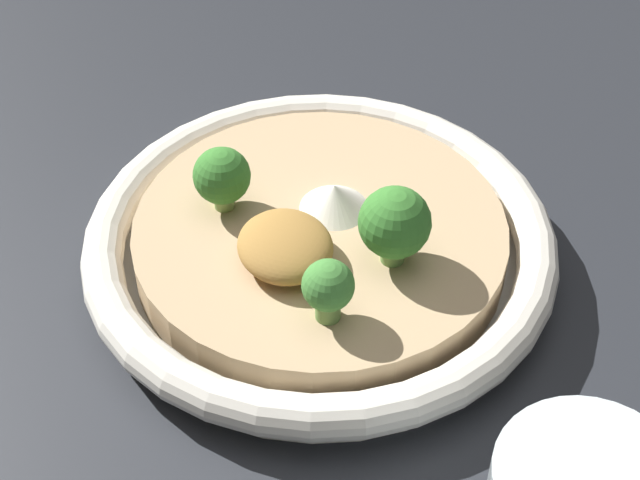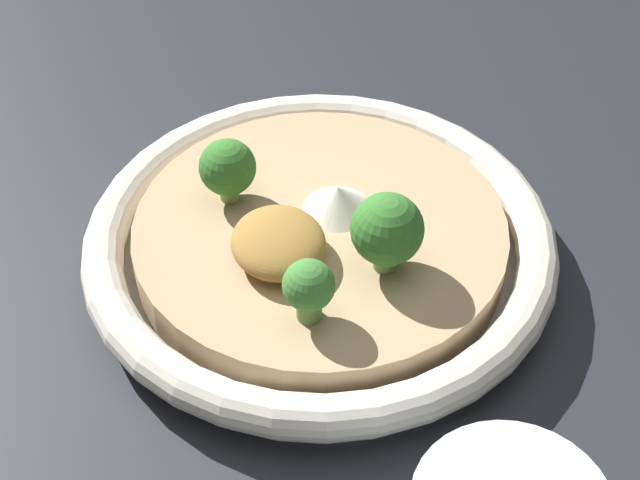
% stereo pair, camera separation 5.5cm
% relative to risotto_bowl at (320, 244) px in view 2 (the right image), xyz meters
% --- Properties ---
extents(ground_plane, '(6.00, 6.00, 0.00)m').
position_rel_risotto_bowl_xyz_m(ground_plane, '(0.00, 0.00, -0.02)').
color(ground_plane, '#23262B').
extents(risotto_bowl, '(0.27, 0.27, 0.03)m').
position_rel_risotto_bowl_xyz_m(risotto_bowl, '(0.00, 0.00, 0.00)').
color(risotto_bowl, silver).
rests_on(risotto_bowl, ground_plane).
extents(cheese_sprinkle, '(0.04, 0.04, 0.02)m').
position_rel_risotto_bowl_xyz_m(cheese_sprinkle, '(-0.01, 0.01, 0.02)').
color(cheese_sprinkle, white).
rests_on(cheese_sprinkle, risotto_bowl).
extents(crispy_onion_garnish, '(0.06, 0.05, 0.02)m').
position_rel_risotto_bowl_xyz_m(crispy_onion_garnish, '(0.02, -0.03, 0.03)').
color(crispy_onion_garnish, '#A37538').
rests_on(crispy_onion_garnish, risotto_bowl).
extents(broccoli_front, '(0.03, 0.03, 0.04)m').
position_rel_risotto_bowl_xyz_m(broccoli_front, '(-0.03, -0.05, 0.04)').
color(broccoli_front, '#84A856').
rests_on(broccoli_front, risotto_bowl).
extents(broccoli_right, '(0.04, 0.04, 0.05)m').
position_rel_risotto_bowl_xyz_m(broccoli_right, '(0.04, 0.03, 0.04)').
color(broccoli_right, '#668E47').
rests_on(broccoli_right, risotto_bowl).
extents(broccoli_front_right, '(0.03, 0.03, 0.04)m').
position_rel_risotto_bowl_xyz_m(broccoli_front_right, '(0.07, -0.02, 0.04)').
color(broccoli_front_right, '#668E47').
rests_on(broccoli_front_right, risotto_bowl).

